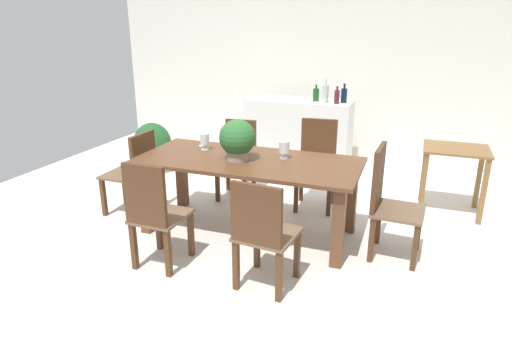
{
  "coord_description": "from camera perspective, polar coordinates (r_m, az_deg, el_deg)",
  "views": [
    {
      "loc": [
        1.46,
        -3.94,
        1.97
      ],
      "look_at": [
        0.02,
        -0.07,
        0.59
      ],
      "focal_mm": 31.03,
      "sensor_mm": 36.0,
      "label": 1
    }
  ],
  "objects": [
    {
      "name": "chair_head_end",
      "position": [
        4.84,
        -15.3,
        0.12
      ],
      "size": [
        0.47,
        0.44,
        0.9
      ],
      "rotation": [
        0.0,
        0.0,
        -1.57
      ],
      "color": "#4C2D19",
      "rests_on": "ground"
    },
    {
      "name": "wine_bottle_tall",
      "position": [
        6.0,
        11.27,
        9.49
      ],
      "size": [
        0.08,
        0.08,
        0.25
      ],
      "color": "#0F1E38",
      "rests_on": "kitchen_counter"
    },
    {
      "name": "potted_plant_floor",
      "position": [
        6.24,
        -13.19,
        3.2
      ],
      "size": [
        0.51,
        0.51,
        0.68
      ],
      "color": "#423D38",
      "rests_on": "ground"
    },
    {
      "name": "chair_far_left",
      "position": [
        5.21,
        -2.29,
        2.0
      ],
      "size": [
        0.44,
        0.48,
        0.89
      ],
      "rotation": [
        0.0,
        0.0,
        0.08
      ],
      "color": "#4C2D19",
      "rests_on": "ground"
    },
    {
      "name": "chair_foot_end",
      "position": [
        3.99,
        16.56,
        -3.37
      ],
      "size": [
        0.45,
        0.48,
        0.99
      ],
      "rotation": [
        0.0,
        0.0,
        1.51
      ],
      "color": "#4C2D19",
      "rests_on": "ground"
    },
    {
      "name": "kitchen_counter",
      "position": [
        6.25,
        5.39,
        4.68
      ],
      "size": [
        1.46,
        0.55,
        0.97
      ],
      "primitive_type": "cube",
      "color": "silver",
      "rests_on": "ground"
    },
    {
      "name": "chair_near_right",
      "position": [
        3.33,
        0.82,
        -7.79
      ],
      "size": [
        0.47,
        0.48,
        0.9
      ],
      "rotation": [
        0.0,
        0.0,
        3.04
      ],
      "color": "#4C2D19",
      "rests_on": "ground"
    },
    {
      "name": "wine_bottle_amber",
      "position": [
        6.07,
        7.74,
        9.68
      ],
      "size": [
        0.08,
        0.08,
        0.22
      ],
      "color": "#194C1E",
      "rests_on": "kitchen_counter"
    },
    {
      "name": "wine_glass",
      "position": [
        4.64,
        -7.05,
        4.51
      ],
      "size": [
        0.07,
        0.07,
        0.15
      ],
      "color": "silver",
      "rests_on": "dining_table"
    },
    {
      "name": "chair_near_left",
      "position": [
        3.71,
        -13.01,
        -5.2
      ],
      "size": [
        0.41,
        0.45,
        0.94
      ],
      "rotation": [
        0.0,
        0.0,
        3.13
      ],
      "color": "#4C2D19",
      "rests_on": "ground"
    },
    {
      "name": "wine_bottle_green",
      "position": [
        5.91,
        10.38,
        9.36
      ],
      "size": [
        0.07,
        0.07,
        0.23
      ],
      "color": "#511E28",
      "rests_on": "kitchen_counter"
    },
    {
      "name": "dining_table",
      "position": [
        4.21,
        -0.99,
        -0.22
      ],
      "size": [
        2.1,
        0.93,
        0.75
      ],
      "color": "brown",
      "rests_on": "ground"
    },
    {
      "name": "flower_centerpiece",
      "position": [
        4.11,
        -2.43,
        4.06
      ],
      "size": [
        0.35,
        0.34,
        0.39
      ],
      "color": "gray",
      "rests_on": "dining_table"
    },
    {
      "name": "chair_far_right",
      "position": [
        4.94,
        7.87,
        1.35
      ],
      "size": [
        0.47,
        0.47,
        0.97
      ],
      "rotation": [
        0.0,
        0.0,
        0.1
      ],
      "color": "#4C2D19",
      "rests_on": "ground"
    },
    {
      "name": "crystal_vase_center_near",
      "position": [
        4.49,
        -6.62,
        3.92
      ],
      "size": [
        0.09,
        0.09,
        0.17
      ],
      "color": "silver",
      "rests_on": "dining_table"
    },
    {
      "name": "wine_bottle_dark",
      "position": [
        5.95,
        8.94,
        9.77
      ],
      "size": [
        0.08,
        0.08,
        0.3
      ],
      "color": "#B2BFB7",
      "rests_on": "kitchen_counter"
    },
    {
      "name": "side_table",
      "position": [
        5.15,
        24.21,
        0.85
      ],
      "size": [
        0.65,
        0.55,
        0.72
      ],
      "color": "brown",
      "rests_on": "ground"
    },
    {
      "name": "ground_plane",
      "position": [
        4.64,
        0.09,
        -6.64
      ],
      "size": [
        7.04,
        7.04,
        0.0
      ],
      "primitive_type": "plane",
      "color": "silver"
    },
    {
      "name": "back_wall",
      "position": [
        6.73,
        7.99,
        12.62
      ],
      "size": [
        6.4,
        0.1,
        2.6
      ],
      "primitive_type": "cube",
      "color": "silver",
      "rests_on": "ground"
    },
    {
      "name": "crystal_vase_left",
      "position": [
        4.18,
        3.66,
        2.9
      ],
      "size": [
        0.1,
        0.1,
        0.17
      ],
      "color": "silver",
      "rests_on": "dining_table"
    }
  ]
}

